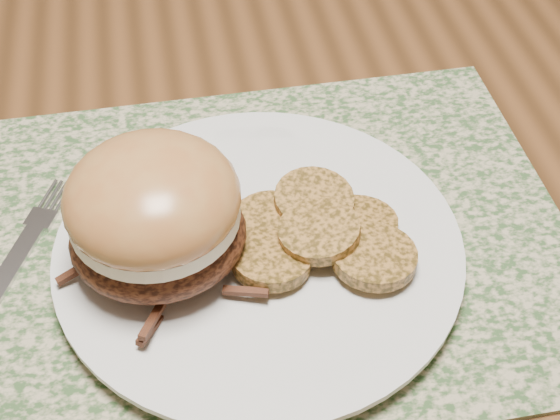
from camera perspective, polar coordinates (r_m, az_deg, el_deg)
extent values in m
cube|color=brown|center=(0.74, 12.54, 9.03)|extent=(1.50, 0.90, 0.04)
cube|color=#34512A|center=(0.55, -2.13, -2.24)|extent=(0.45, 0.33, 0.00)
cylinder|color=silver|center=(0.53, -1.55, -2.98)|extent=(0.26, 0.26, 0.02)
ellipsoid|color=black|center=(0.51, -8.89, -1.77)|extent=(0.12, 0.11, 0.05)
cylinder|color=#F0E4C4|center=(0.49, -9.19, -0.03)|extent=(0.11, 0.11, 0.01)
ellipsoid|color=#A56B36|center=(0.48, -9.34, 0.91)|extent=(0.11, 0.11, 0.06)
cylinder|color=#A06B2F|center=(0.53, -0.80, -0.77)|extent=(0.06, 0.06, 0.01)
cylinder|color=#A06B2F|center=(0.54, 2.50, 0.74)|extent=(0.08, 0.08, 0.02)
cylinder|color=#A06B2F|center=(0.53, 5.70, -1.02)|extent=(0.08, 0.08, 0.02)
cylinder|color=#A06B2F|center=(0.50, -0.62, -3.65)|extent=(0.07, 0.07, 0.02)
cylinder|color=#A06B2F|center=(0.51, 2.88, -1.53)|extent=(0.07, 0.07, 0.02)
cylinder|color=#A06B2F|center=(0.51, 6.90, -3.38)|extent=(0.06, 0.06, 0.01)
cube|color=#B7B7BE|center=(0.58, -17.07, -0.64)|extent=(0.03, 0.02, 0.00)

